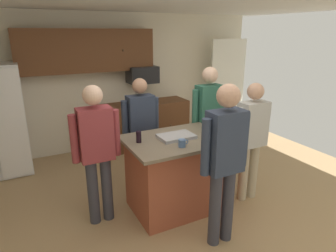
{
  "coord_description": "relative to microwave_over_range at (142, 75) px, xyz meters",
  "views": [
    {
      "loc": [
        -1.56,
        -2.83,
        2.25
      ],
      "look_at": [
        0.13,
        0.48,
        1.05
      ],
      "focal_mm": 31.35,
      "sensor_mm": 36.0,
      "label": 1
    }
  ],
  "objects": [
    {
      "name": "person_guest_right",
      "position": [
        -0.39,
        -3.13,
        -0.41
      ],
      "size": [
        0.57,
        0.23,
        1.78
      ],
      "rotation": [
        0.0,
        0.0,
        1.67
      ],
      "color": "#383842",
      "rests_on": "ground"
    },
    {
      "name": "microwave_over_range",
      "position": [
        0.0,
        0.0,
        0.0
      ],
      "size": [
        0.56,
        0.4,
        0.32
      ],
      "primitive_type": "cube",
      "color": "black"
    },
    {
      "name": "french_door_window_panel",
      "position": [
        2.0,
        -0.1,
        -0.35
      ],
      "size": [
        0.9,
        0.06,
        2.0
      ],
      "primitive_type": "cube",
      "color": "white",
      "rests_on": "ground"
    },
    {
      "name": "serving_tray",
      "position": [
        -0.5,
        -2.3,
        -0.45
      ],
      "size": [
        0.44,
        0.3,
        0.04
      ],
      "color": "#B7B7BC",
      "rests_on": "kitchen_island"
    },
    {
      "name": "cabinet_run_upper",
      "position": [
        -1.0,
        0.1,
        0.48
      ],
      "size": [
        2.4,
        0.38,
        0.75
      ],
      "color": "brown"
    },
    {
      "name": "floor",
      "position": [
        -0.6,
        -2.5,
        -1.45
      ],
      "size": [
        7.04,
        7.04,
        0.0
      ],
      "primitive_type": "plane",
      "color": "tan",
      "rests_on": "ground"
    },
    {
      "name": "glass_short_whisky",
      "position": [
        -0.97,
        -2.23,
        -0.4
      ],
      "size": [
        0.07,
        0.07,
        0.14
      ],
      "color": "black",
      "rests_on": "kitchen_island"
    },
    {
      "name": "person_guest_left",
      "position": [
        0.32,
        -1.81,
        -0.42
      ],
      "size": [
        0.57,
        0.23,
        1.77
      ],
      "rotation": [
        0.0,
        0.0,
        -2.57
      ],
      "color": "#232D4C",
      "rests_on": "ground"
    },
    {
      "name": "mug_blue_stoneware",
      "position": [
        -0.58,
        -2.59,
        -0.43
      ],
      "size": [
        0.13,
        0.09,
        0.09
      ],
      "color": "#4C6B99",
      "rests_on": "kitchen_island"
    },
    {
      "name": "person_elder_center",
      "position": [
        0.49,
        -2.57,
        -0.51
      ],
      "size": [
        0.57,
        0.22,
        1.64
      ],
      "rotation": [
        0.0,
        0.0,
        2.89
      ],
      "color": "tan",
      "rests_on": "ground"
    },
    {
      "name": "person_host_foreground",
      "position": [
        -0.66,
        -1.52,
        -0.51
      ],
      "size": [
        0.57,
        0.22,
        1.63
      ],
      "rotation": [
        0.0,
        0.0,
        -1.34
      ],
      "color": "tan",
      "rests_on": "ground"
    },
    {
      "name": "mug_ceramic_white",
      "position": [
        0.04,
        -2.32,
        -0.42
      ],
      "size": [
        0.12,
        0.08,
        0.11
      ],
      "color": "white",
      "rests_on": "kitchen_island"
    },
    {
      "name": "kitchen_island",
      "position": [
        -0.47,
        -2.32,
        -0.96
      ],
      "size": [
        1.33,
        0.93,
        0.98
      ],
      "color": "#9E4C33",
      "rests_on": "ground"
    },
    {
      "name": "back_wall",
      "position": [
        -0.6,
        0.3,
        -0.15
      ],
      "size": [
        6.4,
        0.1,
        2.6
      ],
      "primitive_type": "cube",
      "color": "beige",
      "rests_on": "ground"
    },
    {
      "name": "cabinet_run_lower",
      "position": [
        0.0,
        -0.02,
        -1.0
      ],
      "size": [
        1.8,
        0.63,
        0.9
      ],
      "color": "brown",
      "rests_on": "ground"
    },
    {
      "name": "person_guest_by_door",
      "position": [
        -1.47,
        -2.15,
        -0.47
      ],
      "size": [
        0.57,
        0.22,
        1.7
      ],
      "rotation": [
        0.0,
        0.0,
        -0.17
      ],
      "color": "#383842",
      "rests_on": "ground"
    }
  ]
}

